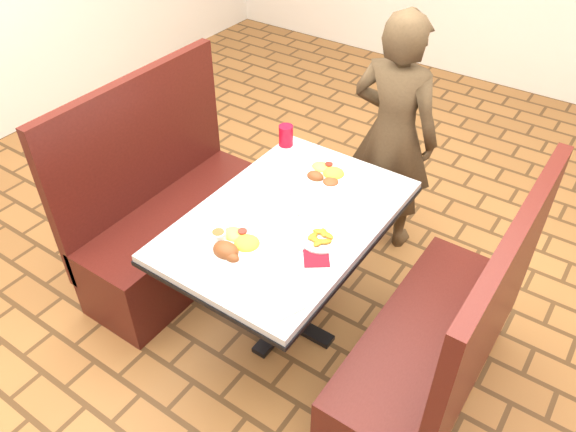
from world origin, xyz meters
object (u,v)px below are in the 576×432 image
object	(u,v)px
plantain_plate	(321,239)
red_tumbler	(286,135)
booth_bench_left	(174,222)
near_dinner_plate	(234,243)
booth_bench_right	(434,352)
diner_person	(393,135)
far_dinner_plate	(326,173)
dining_table	(288,232)

from	to	relation	value
plantain_plate	red_tumbler	size ratio (longest dim) A/B	1.58
booth_bench_left	near_dinner_plate	xyz separation A→B (m)	(0.73, -0.31, 0.45)
booth_bench_left	booth_bench_right	xyz separation A→B (m)	(1.60, 0.00, 0.00)
near_dinner_plate	red_tumbler	distance (m)	0.87
near_dinner_plate	booth_bench_left	bearing A→B (deg)	156.89
booth_bench_left	red_tumbler	bearing A→B (deg)	48.88
diner_person	far_dinner_plate	size ratio (longest dim) A/B	5.43
booth_bench_right	far_dinner_plate	distance (m)	1.00
dining_table	far_dinner_plate	world-z (taller)	far_dinner_plate
red_tumbler	booth_bench_left	bearing A→B (deg)	-131.12
near_dinner_plate	far_dinner_plate	world-z (taller)	near_dinner_plate
booth_bench_left	near_dinner_plate	distance (m)	0.92
plantain_plate	booth_bench_left	bearing A→B (deg)	176.68
far_dinner_plate	red_tumbler	size ratio (longest dim) A/B	2.29
dining_table	booth_bench_left	xyz separation A→B (m)	(-0.80, 0.00, -0.32)
booth_bench_left	far_dinner_plate	size ratio (longest dim) A/B	4.48
dining_table	red_tumbler	bearing A→B (deg)	125.64
dining_table	plantain_plate	world-z (taller)	plantain_plate
diner_person	red_tumbler	xyz separation A→B (m)	(-0.43, -0.46, 0.08)
booth_bench_left	booth_bench_right	bearing A→B (deg)	0.00
diner_person	near_dinner_plate	world-z (taller)	diner_person
booth_bench_right	red_tumbler	bearing A→B (deg)	156.57
booth_bench_right	plantain_plate	xyz separation A→B (m)	(-0.58, -0.06, 0.43)
far_dinner_plate	red_tumbler	bearing A→B (deg)	158.10
dining_table	far_dinner_plate	bearing A→B (deg)	93.16
dining_table	booth_bench_left	bearing A→B (deg)	180.00
dining_table	red_tumbler	distance (m)	0.64
far_dinner_plate	booth_bench_left	bearing A→B (deg)	-154.84
plantain_plate	red_tumbler	bearing A→B (deg)	135.74
booth_bench_right	near_dinner_plate	size ratio (longest dim) A/B	4.30
near_dinner_plate	plantain_plate	size ratio (longest dim) A/B	1.51
diner_person	near_dinner_plate	xyz separation A→B (m)	(-0.13, -1.28, 0.05)
far_dinner_plate	red_tumbler	world-z (taller)	red_tumbler
booth_bench_right	red_tumbler	world-z (taller)	booth_bench_right
booth_bench_left	far_dinner_plate	bearing A→B (deg)	25.16
dining_table	plantain_plate	xyz separation A→B (m)	(0.22, -0.06, 0.11)
dining_table	booth_bench_left	size ratio (longest dim) A/B	1.01
booth_bench_right	far_dinner_plate	xyz separation A→B (m)	(-0.82, 0.37, 0.45)
booth_bench_left	far_dinner_plate	xyz separation A→B (m)	(0.78, 0.37, 0.45)
near_dinner_plate	plantain_plate	bearing A→B (deg)	42.15
plantain_plate	red_tumbler	xyz separation A→B (m)	(-0.58, 0.56, 0.05)
near_dinner_plate	far_dinner_plate	size ratio (longest dim) A/B	1.04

